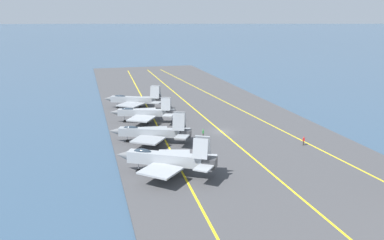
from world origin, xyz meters
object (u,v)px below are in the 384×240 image
Objects in this scene: parked_jet_nearest at (167,159)px; parked_jet_fourth at (136,100)px; parked_jet_second at (152,132)px; crew_red_vest at (304,141)px; crew_green_vest at (203,133)px; parked_jet_third at (144,113)px.

parked_jet_fourth is at bearing -1.36° from parked_jet_nearest.
parked_jet_second is (16.80, -0.43, -0.48)m from parked_jet_nearest.
parked_jet_nearest is 0.98× the size of parked_jet_second.
parked_jet_fourth reaches higher than crew_red_vest.
crew_green_vest is at bearing 60.04° from crew_red_vest.
parked_jet_fourth is 30.82m from crew_green_vest.
parked_jet_third is at bearing 47.78° from crew_red_vest.
crew_green_vest is 19.97m from crew_red_vest.
parked_jet_third is at bearing -3.22° from parked_jet_second.
parked_jet_second is at bearing -1.47° from parked_jet_nearest.
parked_jet_nearest is 1.04× the size of parked_jet_third.
parked_jet_second is 9.38× the size of crew_red_vest.
parked_jet_fourth is 9.49× the size of crew_red_vest.
parked_jet_nearest reaches higher than parked_jet_fourth.
crew_green_vest reaches higher than crew_red_vest.
parked_jet_second reaches higher than parked_jet_third.
parked_jet_third is at bearing 33.93° from crew_green_vest.
crew_red_vest is (-9.98, -17.30, -0.02)m from crew_green_vest.
parked_jet_fourth is (30.10, -0.68, 0.31)m from parked_jet_second.
parked_jet_third is 0.93× the size of parked_jet_fourth.
parked_jet_nearest is 9.07× the size of crew_green_vest.
parked_jet_nearest is at bearing 105.39° from crew_red_vest.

